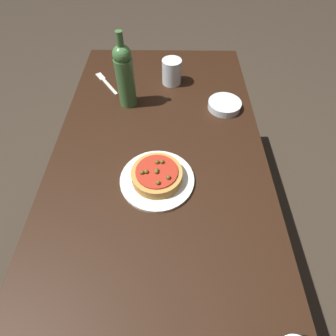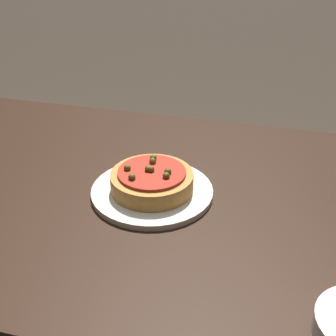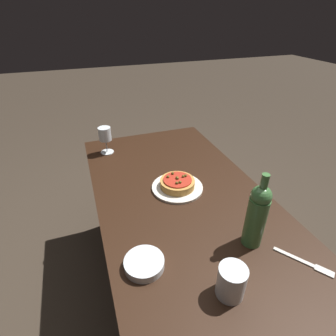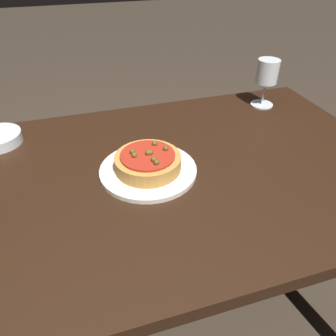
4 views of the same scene
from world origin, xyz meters
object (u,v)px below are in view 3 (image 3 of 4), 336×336
Objects in this scene: water_cup at (231,282)px; wine_glass at (105,135)px; dinner_plate at (177,187)px; side_bowl at (144,263)px; pizza at (177,183)px; dining_table at (184,214)px; wine_bottle at (257,215)px; fork at (307,263)px.

wine_glass is at bearing 11.99° from water_cup.
side_bowl is (-0.38, 0.27, 0.01)m from dinner_plate.
side_bowl is at bearing 144.87° from pizza.
dinner_plate is at bearing -35.13° from side_bowl.
dining_table is at bearing -5.52° from water_cup.
dinner_plate is at bearing 152.31° from pizza.
wine_bottle is at bearing -156.29° from dining_table.
wine_glass is (0.48, 0.27, 0.11)m from dinner_plate.
wine_glass is 0.93× the size of fork.
side_bowl is (0.18, 0.22, -0.04)m from water_cup.
wine_glass reaches higher than water_cup.
dinner_plate is 0.03m from pizza.
water_cup is (-1.04, -0.22, -0.06)m from wine_glass.
water_cup is at bearing 174.48° from dining_table.
dinner_plate is at bearing 18.72° from wine_bottle.
dinner_plate is 1.53× the size of wine_glass.
side_bowl is (-0.38, 0.27, -0.02)m from pizza.
pizza is at bearing -27.69° from dinner_plate.
dining_table is 0.66m from wine_glass.
water_cup is (-0.56, 0.05, 0.05)m from dinner_plate.
dinner_plate is at bearing -151.07° from wine_glass.
wine_bottle is at bearing -175.00° from fork.
pizza is at bearing 18.71° from wine_bottle.
wine_glass reaches higher than dining_table.
side_bowl is (-0.29, 0.27, 0.10)m from dining_table.
dining_table is 0.15m from pizza.
dining_table is 9.46× the size of wine_glass.
side_bowl is 0.79× the size of fork.
dinner_plate is 0.82× the size of wine_bottle.
dinner_plate is 1.48× the size of pizza.
side_bowl is at bearing -143.06° from fork.
pizza is (0.09, -0.00, 0.12)m from dining_table.
wine_glass is 1.17× the size of side_bowl.
pizza is 1.51× the size of water_cup.
pizza is at bearing -35.13° from side_bowl.
fork is at bearing -154.78° from dinner_plate.
dinner_plate is at bearing -4.64° from water_cup.
dining_table is 0.54m from fork.
side_bowl reaches higher than dinner_plate.
wine_bottle reaches higher than wine_glass.
dinner_plate is 0.56m from wine_glass.
dinner_plate is 1.43× the size of fork.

